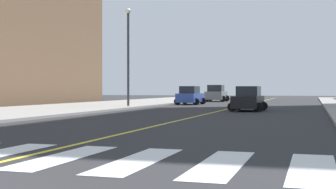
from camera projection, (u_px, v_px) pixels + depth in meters
sidewalk_kerb_west at (7, 112)px, 29.87m from camera, size 10.00×120.00×0.15m
crosswalk_paint at (30, 155)px, 11.00m from camera, size 13.50×4.00×0.01m
lane_divider_paint at (244, 105)px, 45.43m from camera, size 0.16×80.00×0.01m
car_gray_nearest at (216, 94)px, 59.11m from camera, size 2.95×4.67×2.07m
car_black_second at (248, 99)px, 33.53m from camera, size 2.54×3.98×1.75m
car_blue_third at (190, 96)px, 47.56m from camera, size 2.67×4.20×1.85m
street_lamp at (128, 49)px, 39.47m from camera, size 0.44×0.44×8.14m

